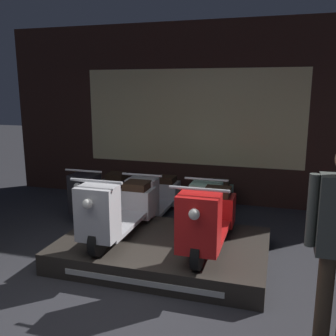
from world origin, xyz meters
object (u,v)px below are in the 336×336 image
at_px(scooter_display_left, 119,210).
at_px(scooter_backrow_1, 155,197).
at_px(scooter_display_right, 209,218).
at_px(scooter_backrow_2, 213,202).
at_px(scooter_backrow_0, 102,193).

distance_m(scooter_display_left, scooter_backrow_1, 1.46).
distance_m(scooter_display_left, scooter_display_right, 1.12).
distance_m(scooter_display_right, scooter_backrow_2, 1.47).
distance_m(scooter_display_right, scooter_backrow_1, 1.85).
xyz_separation_m(scooter_display_left, scooter_display_right, (1.12, 0.00, 0.00)).
relative_size(scooter_display_left, scooter_backrow_1, 1.00).
bearing_deg(scooter_display_right, scooter_backrow_0, 145.40).
height_order(scooter_display_left, scooter_backrow_2, scooter_display_left).
height_order(scooter_display_right, scooter_backrow_2, scooter_display_right).
xyz_separation_m(scooter_display_left, scooter_backrow_0, (-0.96, 1.43, -0.26)).
xyz_separation_m(scooter_backrow_0, scooter_backrow_2, (1.88, 0.00, 0.00)).
xyz_separation_m(scooter_backrow_1, scooter_backrow_2, (0.94, 0.00, 0.00)).
distance_m(scooter_display_left, scooter_backrow_2, 1.72).
bearing_deg(scooter_backrow_1, scooter_backrow_0, 180.00).
bearing_deg(scooter_display_right, scooter_backrow_2, 97.90).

